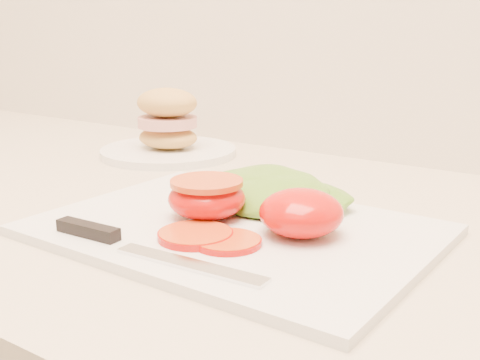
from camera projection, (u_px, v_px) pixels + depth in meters
The scene contains 9 objects.
cutting_board at pixel (234, 230), 0.61m from camera, with size 0.38×0.28×0.01m, color silver.
tomato_half_dome at pixel (301, 213), 0.57m from camera, with size 0.08×0.08×0.04m, color red.
tomato_half_cut at pixel (207, 197), 0.62m from camera, with size 0.08×0.08×0.04m.
tomato_slice_0 at pixel (195, 235), 0.57m from camera, with size 0.07×0.07×0.01m, color #CD4C15.
tomato_slice_1 at pixel (228, 241), 0.55m from camera, with size 0.06×0.06×0.01m, color #CD4C15.
lettuce_leaf_0 at pixel (265, 190), 0.67m from camera, with size 0.17×0.11×0.03m, color #5D9B29.
lettuce_leaf_1 at pixel (304, 200), 0.65m from camera, with size 0.11×0.08×0.02m, color #5D9B29.
knife at pixel (125, 242), 0.55m from camera, with size 0.24×0.03×0.01m.
sandwich_plate at pixel (168, 132), 0.95m from camera, with size 0.22×0.22×0.11m.
Camera 1 is at (-0.06, 1.14, 1.14)m, focal length 45.00 mm.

